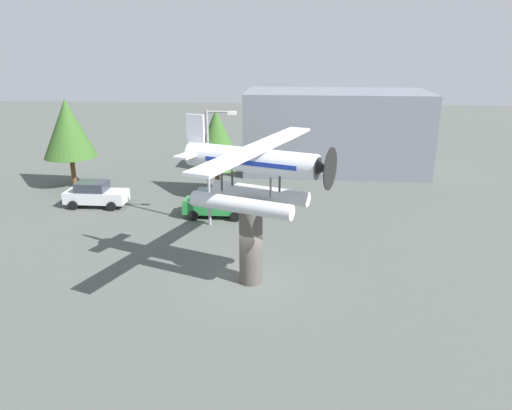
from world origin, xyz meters
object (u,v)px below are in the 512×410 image
car_near_silver (95,194)px  tree_east (216,139)px  storefront_building (335,131)px  streetlight_primary (212,160)px  display_pedestal (251,245)px  car_mid_green (215,203)px  tree_west (68,128)px  floatplane_monument (253,171)px

car_near_silver → tree_east: 9.33m
storefront_building → tree_east: (-9.16, -8.32, 0.77)m
streetlight_primary → display_pedestal: bearing=-67.6°
tree_east → car_near_silver: bearing=-157.5°
car_mid_green → tree_west: (-12.19, 5.88, 3.75)m
car_mid_green → floatplane_monument: bearing=-70.0°
display_pedestal → tree_west: bearing=136.0°
car_mid_green → storefront_building: 15.82m
floatplane_monument → streetlight_primary: 8.18m
floatplane_monument → car_mid_green: floatplane_monument is taller
car_mid_green → car_near_silver: bearing=170.9°
floatplane_monument → car_near_silver: 16.46m
floatplane_monument → storefront_building: bearing=97.0°
car_mid_green → streetlight_primary: streetlight_primary is taller
car_near_silver → tree_west: tree_west is taller
floatplane_monument → tree_east: bearing=126.3°
car_mid_green → tree_east: bearing=97.0°
car_mid_green → tree_east: size_ratio=0.66×
floatplane_monument → tree_west: size_ratio=1.48×
display_pedestal → floatplane_monument: 3.59m
storefront_building → car_near_silver: bearing=-145.9°
streetlight_primary → storefront_building: size_ratio=0.46×
display_pedestal → car_near_silver: 15.71m
car_near_silver → display_pedestal: bearing=-41.3°
storefront_building → tree_east: 12.40m
display_pedestal → car_mid_green: display_pedestal is taller
floatplane_monument → streetlight_primary: size_ratio=1.42×
display_pedestal → streetlight_primary: size_ratio=0.53×
tree_east → streetlight_primary: bearing=-83.7°
streetlight_primary → tree_east: streetlight_primary is taller
floatplane_monument → tree_west: 21.49m
floatplane_monument → storefront_building: 22.77m
car_mid_green → tree_west: bearing=154.3°
display_pedestal → tree_east: 14.36m
storefront_building → tree_west: size_ratio=2.26×
display_pedestal → streetlight_primary: 8.31m
floatplane_monument → streetlight_primary: floatplane_monument is taller
floatplane_monument → tree_west: floatplane_monument is taller
streetlight_primary → tree_west: size_ratio=1.04×
car_mid_green → streetlight_primary: bearing=-85.7°
car_near_silver → streetlight_primary: streetlight_primary is taller
streetlight_primary → storefront_building: streetlight_primary is taller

